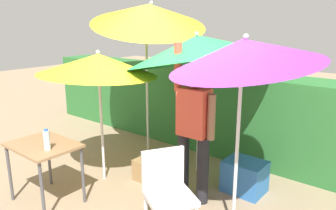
# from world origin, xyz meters

# --- Properties ---
(ground_plane) EXTENTS (24.00, 24.00, 0.00)m
(ground_plane) POSITION_xyz_m (0.00, 0.00, 0.00)
(ground_plane) COLOR #9E8466
(hedge_row) EXTENTS (8.00, 0.70, 1.33)m
(hedge_row) POSITION_xyz_m (0.00, 1.83, 0.66)
(hedge_row) COLOR #2D7033
(hedge_row) RESTS_ON ground_plane
(umbrella_rainbow) EXTENTS (1.45, 1.44, 2.11)m
(umbrella_rainbow) POSITION_xyz_m (1.12, 0.01, 1.83)
(umbrella_rainbow) COLOR silver
(umbrella_rainbow) RESTS_ON ground_plane
(umbrella_orange) EXTENTS (1.53, 1.53, 1.77)m
(umbrella_orange) POSITION_xyz_m (-0.81, -0.10, 1.58)
(umbrella_orange) COLOR silver
(umbrella_orange) RESTS_ON ground_plane
(umbrella_yellow) EXTENTS (1.84, 1.78, 2.69)m
(umbrella_yellow) POSITION_xyz_m (-0.95, 1.01, 2.21)
(umbrella_yellow) COLOR silver
(umbrella_yellow) RESTS_ON ground_plane
(umbrella_navy) EXTENTS (2.10, 2.07, 2.17)m
(umbrella_navy) POSITION_xyz_m (0.05, 0.88, 1.76)
(umbrella_navy) COLOR silver
(umbrella_navy) RESTS_ON ground_plane
(person_vendor) EXTENTS (0.55, 0.23, 1.88)m
(person_vendor) POSITION_xyz_m (0.43, 0.23, 0.93)
(person_vendor) COLOR black
(person_vendor) RESTS_ON ground_plane
(chair_plastic) EXTENTS (0.60, 0.60, 0.89)m
(chair_plastic) POSITION_xyz_m (0.65, -0.51, 0.51)
(chair_plastic) COLOR silver
(chair_plastic) RESTS_ON ground_plane
(cooler_box) EXTENTS (0.49, 0.40, 0.41)m
(cooler_box) POSITION_xyz_m (0.85, 0.79, 0.20)
(cooler_box) COLOR #2D6BB7
(cooler_box) RESTS_ON ground_plane
(crate_cardboard) EXTENTS (0.38, 0.34, 0.29)m
(crate_cardboard) POSITION_xyz_m (-0.28, 0.27, 0.15)
(crate_cardboard) COLOR #9E7A4C
(crate_cardboard) RESTS_ON ground_plane
(folding_table) EXTENTS (0.80, 0.60, 0.73)m
(folding_table) POSITION_xyz_m (-0.88, -0.91, 0.65)
(folding_table) COLOR #4C4C51
(folding_table) RESTS_ON ground_plane
(bottle_water) EXTENTS (0.07, 0.07, 0.24)m
(bottle_water) POSITION_xyz_m (-0.68, -0.97, 0.85)
(bottle_water) COLOR silver
(bottle_water) RESTS_ON folding_table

